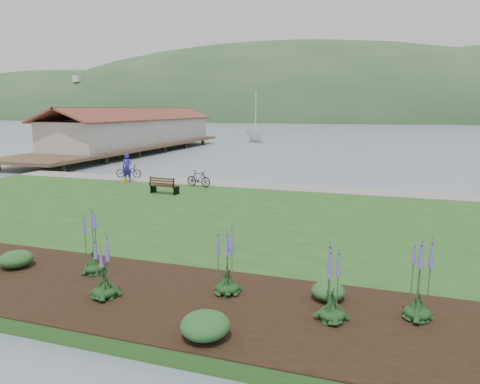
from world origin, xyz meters
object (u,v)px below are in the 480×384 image
object	(u,v)px
bicycle_a	(129,171)
sailboat	(256,142)
person	(127,165)
park_bench	(164,185)

from	to	relation	value
bicycle_a	sailboat	xyz separation A→B (m)	(-2.17, 40.52, -0.88)
person	sailboat	world-z (taller)	sailboat
park_bench	person	world-z (taller)	person
bicycle_a	sailboat	distance (m)	40.59
park_bench	sailboat	size ratio (longest dim) A/B	0.07
park_bench	sailboat	xyz separation A→B (m)	(-7.38, 45.04, -0.90)
park_bench	sailboat	world-z (taller)	sailboat
bicycle_a	sailboat	world-z (taller)	sailboat
park_bench	bicycle_a	world-z (taller)	park_bench
bicycle_a	sailboat	size ratio (longest dim) A/B	0.07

